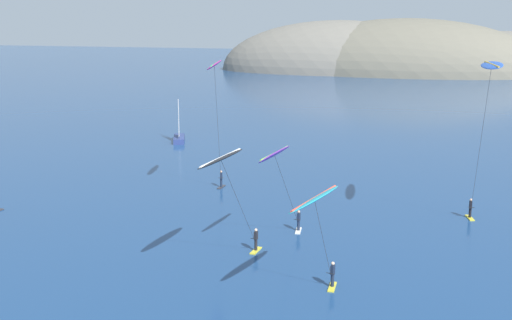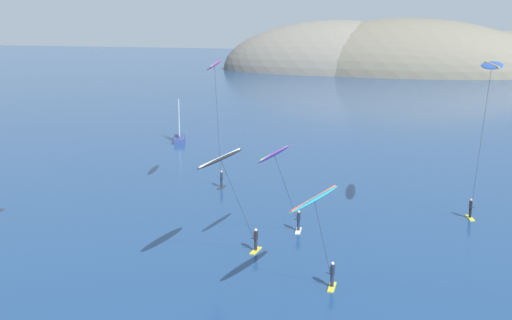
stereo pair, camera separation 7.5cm
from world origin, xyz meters
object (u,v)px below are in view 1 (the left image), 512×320
Objects in this scene: sailboat_near at (179,136)px; kitesurfer_purple at (277,161)px; kitesurfer_blue at (490,79)px; kitesurfer_cyan at (316,205)px; kitesurfer_magenta at (215,77)px; kitesurfer_black at (224,166)px.

sailboat_near is 43.62m from kitesurfer_purple.
sailboat_near is at bearing 142.19° from kitesurfer_blue.
kitesurfer_magenta is at bearing 123.59° from kitesurfer_cyan.
sailboat_near is 0.46× the size of kitesurfer_magenta.
kitesurfer_cyan is at bearing -121.86° from kitesurfer_blue.
kitesurfer_blue reaches higher than sailboat_near.
kitesurfer_magenta reaches higher than kitesurfer_cyan.
sailboat_near is at bearing 121.91° from kitesurfer_purple.
kitesurfer_blue is 19.63m from kitesurfer_cyan.
sailboat_near is at bearing 119.47° from kitesurfer_magenta.
kitesurfer_blue reaches higher than kitesurfer_magenta.
kitesurfer_black reaches higher than kitesurfer_purple.
kitesurfer_black is 18.71m from kitesurfer_magenta.
kitesurfer_black is at bearing 159.71° from kitesurfer_cyan.
kitesurfer_cyan is 0.74× the size of kitesurfer_black.
sailboat_near is 0.44× the size of kitesurfer_blue.
kitesurfer_black is at bearing -63.76° from sailboat_near.
kitesurfer_cyan is 0.54× the size of kitesurfer_magenta.
kitesurfer_magenta reaches higher than sailboat_near.
kitesurfer_blue reaches higher than kitesurfer_purple.
kitesurfer_purple reaches higher than sailboat_near.
kitesurfer_black is 0.73× the size of kitesurfer_magenta.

